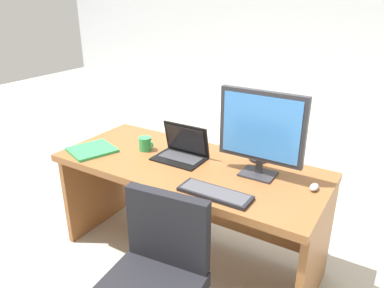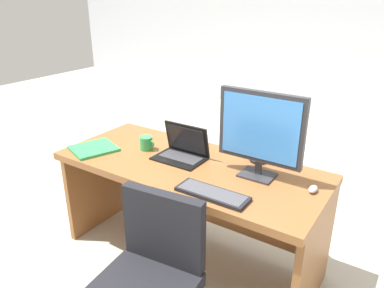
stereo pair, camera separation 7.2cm
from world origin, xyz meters
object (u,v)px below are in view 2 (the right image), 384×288
(desk_lamp, at_px, (261,115))
(book, at_px, (94,148))
(monitor, at_px, (261,130))
(coffee_mug, at_px, (147,143))
(keyboard, at_px, (212,194))
(desk, at_px, (192,187))
(laptop, at_px, (184,147))
(mouse, at_px, (313,189))

(desk_lamp, distance_m, book, 1.15)
(monitor, relative_size, coffee_mug, 4.50)
(keyboard, distance_m, book, 1.00)
(keyboard, height_order, book, keyboard)
(desk, xyz_separation_m, laptop, (-0.09, 0.02, 0.25))
(desk_lamp, bearing_deg, keyboard, -93.03)
(desk, bearing_deg, book, -161.59)
(laptop, distance_m, mouse, 0.85)
(mouse, relative_size, coffee_mug, 0.70)
(laptop, xyz_separation_m, desk_lamp, (0.44, 0.19, 0.25))
(laptop, distance_m, keyboard, 0.53)
(desk_lamp, height_order, book, desk_lamp)
(desk, distance_m, coffee_mug, 0.44)
(desk, relative_size, mouse, 21.80)
(keyboard, xyz_separation_m, mouse, (0.44, 0.33, 0.01))
(book, height_order, coffee_mug, coffee_mug)
(laptop, bearing_deg, desk_lamp, 23.04)
(laptop, bearing_deg, mouse, 0.32)
(monitor, xyz_separation_m, laptop, (-0.52, -0.01, -0.22))
(book, xyz_separation_m, coffee_mug, (0.30, 0.21, 0.04))
(desk, xyz_separation_m, mouse, (0.76, 0.03, 0.21))
(desk, distance_m, keyboard, 0.49)
(book, bearing_deg, keyboard, -4.71)
(laptop, height_order, desk_lamp, desk_lamp)
(monitor, xyz_separation_m, mouse, (0.33, -0.01, -0.27))
(mouse, height_order, desk_lamp, desk_lamp)
(monitor, bearing_deg, coffee_mug, -176.11)
(desk, distance_m, desk_lamp, 0.65)
(coffee_mug, bearing_deg, monitor, 3.89)
(desk, relative_size, coffee_mug, 15.16)
(desk, xyz_separation_m, book, (-0.67, -0.22, 0.20))
(keyboard, bearing_deg, laptop, 141.53)
(desk, height_order, desk_lamp, desk_lamp)
(book, bearing_deg, desk, 18.41)
(desk_lamp, xyz_separation_m, book, (-1.02, -0.43, -0.30))
(desk_lamp, xyz_separation_m, coffee_mug, (-0.72, -0.23, -0.27))
(laptop, height_order, mouse, laptop)
(coffee_mug, bearing_deg, laptop, 8.42)
(book, bearing_deg, laptop, 23.02)
(monitor, xyz_separation_m, coffee_mug, (-0.80, -0.05, -0.24))
(monitor, relative_size, mouse, 6.47)
(mouse, height_order, book, mouse)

